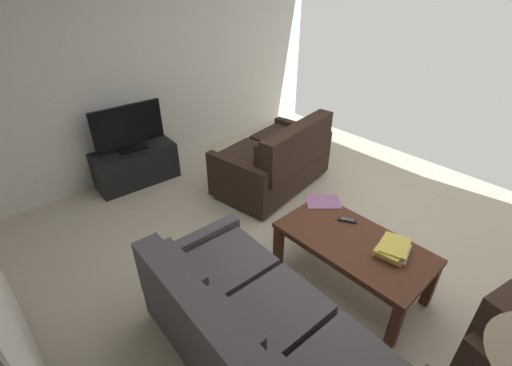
{
  "coord_description": "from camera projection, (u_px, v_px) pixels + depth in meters",
  "views": [
    {
      "loc": [
        -1.35,
        2.26,
        2.39
      ],
      "look_at": [
        0.4,
        0.64,
        0.91
      ],
      "focal_mm": 25.08,
      "sensor_mm": 36.0,
      "label": 1
    }
  ],
  "objects": [
    {
      "name": "ground_plane",
      "position": [
        334.0,
        256.0,
        3.41
      ],
      "size": [
        5.63,
        5.02,
        0.01
      ],
      "primitive_type": "cube",
      "color": "beige"
    },
    {
      "name": "wall_right",
      "position": [
        162.0,
        60.0,
        4.45
      ],
      "size": [
        0.12,
        5.02,
        2.68
      ],
      "primitive_type": "cube",
      "color": "silver",
      "rests_on": "ground"
    },
    {
      "name": "sofa_main",
      "position": [
        257.0,
        339.0,
        2.26
      ],
      "size": [
        1.85,
        0.97,
        0.84
      ],
      "color": "black",
      "rests_on": "ground"
    },
    {
      "name": "loveseat_near",
      "position": [
        276.0,
        160.0,
        4.26
      ],
      "size": [
        1.03,
        1.5,
        0.89
      ],
      "color": "black",
      "rests_on": "ground"
    },
    {
      "name": "coffee_table",
      "position": [
        353.0,
        247.0,
        2.92
      ],
      "size": [
        1.22,
        0.65,
        0.48
      ],
      "color": "#4C2819",
      "rests_on": "ground"
    },
    {
      "name": "tv_stand",
      "position": [
        136.0,
        166.0,
        4.44
      ],
      "size": [
        0.49,
        1.01,
        0.46
      ],
      "color": "black",
      "rests_on": "ground"
    },
    {
      "name": "flat_tv",
      "position": [
        128.0,
        127.0,
        4.17
      ],
      "size": [
        0.22,
        0.83,
        0.54
      ],
      "color": "black",
      "rests_on": "tv_stand"
    },
    {
      "name": "book_stack",
      "position": [
        393.0,
        248.0,
        2.74
      ],
      "size": [
        0.29,
        0.32,
        0.08
      ],
      "color": "#E0CC4C",
      "rests_on": "coffee_table"
    },
    {
      "name": "tv_remote",
      "position": [
        347.0,
        220.0,
        3.09
      ],
      "size": [
        0.16,
        0.12,
        0.02
      ],
      "color": "black",
      "rests_on": "coffee_table"
    },
    {
      "name": "loose_magazine",
      "position": [
        323.0,
        202.0,
        3.34
      ],
      "size": [
        0.38,
        0.38,
        0.01
      ],
      "primitive_type": "cube",
      "rotation": [
        0.0,
        0.0,
        2.4
      ],
      "color": "#996699",
      "rests_on": "coffee_table"
    }
  ]
}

